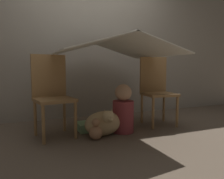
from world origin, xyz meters
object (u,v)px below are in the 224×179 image
at_px(chair_left, 52,92).
at_px(person_front, 123,111).
at_px(dog, 103,123).
at_px(chair_right, 156,88).

relative_size(chair_left, person_front, 1.60).
relative_size(person_front, dog, 1.35).
distance_m(chair_left, chair_right, 1.46).
height_order(person_front, dog, person_front).
distance_m(chair_right, person_front, 0.71).
relative_size(chair_left, dog, 2.16).
xyz_separation_m(chair_left, chair_right, (1.46, 0.00, 0.00)).
bearing_deg(chair_right, person_front, -155.19).
bearing_deg(person_front, dog, -168.63).
bearing_deg(dog, person_front, 11.37).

